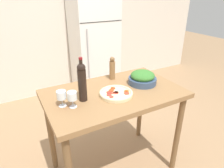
{
  "coord_description": "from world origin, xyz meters",
  "views": [
    {
      "loc": [
        -0.79,
        -1.4,
        1.77
      ],
      "look_at": [
        0.0,
        0.04,
        1.0
      ],
      "focal_mm": 32.0,
      "sensor_mm": 36.0,
      "label": 1
    }
  ],
  "objects_px": {
    "wine_glass_near": "(72,97)",
    "homemade_pizza": "(116,93)",
    "refrigerator": "(94,44)",
    "salad_bowl": "(142,78)",
    "wine_bottle": "(82,81)",
    "wine_glass_far": "(61,96)",
    "pepper_mill": "(112,69)"
  },
  "relations": [
    {
      "from": "pepper_mill",
      "to": "salad_bowl",
      "type": "xyz_separation_m",
      "value": [
        0.2,
        -0.24,
        -0.05
      ]
    },
    {
      "from": "wine_bottle",
      "to": "wine_glass_near",
      "type": "xyz_separation_m",
      "value": [
        -0.11,
        -0.07,
        -0.08
      ]
    },
    {
      "from": "wine_glass_far",
      "to": "homemade_pizza",
      "type": "bearing_deg",
      "value": -5.59
    },
    {
      "from": "wine_glass_near",
      "to": "homemade_pizza",
      "type": "height_order",
      "value": "wine_glass_near"
    },
    {
      "from": "refrigerator",
      "to": "wine_glass_far",
      "type": "relative_size",
      "value": 13.99
    },
    {
      "from": "refrigerator",
      "to": "homemade_pizza",
      "type": "height_order",
      "value": "refrigerator"
    },
    {
      "from": "wine_glass_far",
      "to": "salad_bowl",
      "type": "height_order",
      "value": "salad_bowl"
    },
    {
      "from": "homemade_pizza",
      "to": "pepper_mill",
      "type": "bearing_deg",
      "value": 66.59
    },
    {
      "from": "refrigerator",
      "to": "pepper_mill",
      "type": "bearing_deg",
      "value": -107.32
    },
    {
      "from": "homemade_pizza",
      "to": "salad_bowl",
      "type": "bearing_deg",
      "value": 13.51
    },
    {
      "from": "pepper_mill",
      "to": "salad_bowl",
      "type": "height_order",
      "value": "pepper_mill"
    },
    {
      "from": "wine_bottle",
      "to": "homemade_pizza",
      "type": "xyz_separation_m",
      "value": [
        0.28,
        -0.06,
        -0.15
      ]
    },
    {
      "from": "refrigerator",
      "to": "salad_bowl",
      "type": "distance_m",
      "value": 1.78
    },
    {
      "from": "wine_bottle",
      "to": "homemade_pizza",
      "type": "bearing_deg",
      "value": -11.25
    },
    {
      "from": "wine_bottle",
      "to": "pepper_mill",
      "type": "distance_m",
      "value": 0.51
    },
    {
      "from": "wine_bottle",
      "to": "homemade_pizza",
      "type": "relative_size",
      "value": 1.26
    },
    {
      "from": "salad_bowl",
      "to": "homemade_pizza",
      "type": "relative_size",
      "value": 0.93
    },
    {
      "from": "wine_glass_near",
      "to": "homemade_pizza",
      "type": "relative_size",
      "value": 0.45
    },
    {
      "from": "pepper_mill",
      "to": "salad_bowl",
      "type": "distance_m",
      "value": 0.32
    },
    {
      "from": "wine_glass_near",
      "to": "pepper_mill",
      "type": "height_order",
      "value": "pepper_mill"
    },
    {
      "from": "salad_bowl",
      "to": "homemade_pizza",
      "type": "height_order",
      "value": "salad_bowl"
    },
    {
      "from": "wine_glass_near",
      "to": "pepper_mill",
      "type": "distance_m",
      "value": 0.63
    },
    {
      "from": "wine_glass_near",
      "to": "wine_glass_far",
      "type": "xyz_separation_m",
      "value": [
        -0.07,
        0.05,
        -0.0
      ]
    },
    {
      "from": "wine_glass_far",
      "to": "homemade_pizza",
      "type": "relative_size",
      "value": 0.45
    },
    {
      "from": "wine_bottle",
      "to": "wine_glass_far",
      "type": "relative_size",
      "value": 2.81
    },
    {
      "from": "wine_bottle",
      "to": "pepper_mill",
      "type": "bearing_deg",
      "value": 32.44
    },
    {
      "from": "wine_bottle",
      "to": "wine_glass_near",
      "type": "distance_m",
      "value": 0.15
    },
    {
      "from": "refrigerator",
      "to": "wine_glass_far",
      "type": "xyz_separation_m",
      "value": [
        -1.08,
        -1.8,
        0.1
      ]
    },
    {
      "from": "refrigerator",
      "to": "wine_glass_near",
      "type": "height_order",
      "value": "refrigerator"
    },
    {
      "from": "refrigerator",
      "to": "salad_bowl",
      "type": "xyz_separation_m",
      "value": [
        -0.27,
        -1.76,
        0.07
      ]
    },
    {
      "from": "wine_glass_near",
      "to": "wine_glass_far",
      "type": "distance_m",
      "value": 0.09
    },
    {
      "from": "refrigerator",
      "to": "wine_bottle",
      "type": "relative_size",
      "value": 4.99
    }
  ]
}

